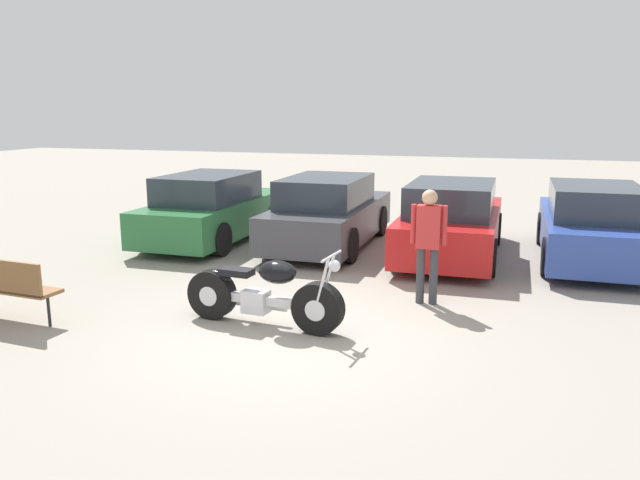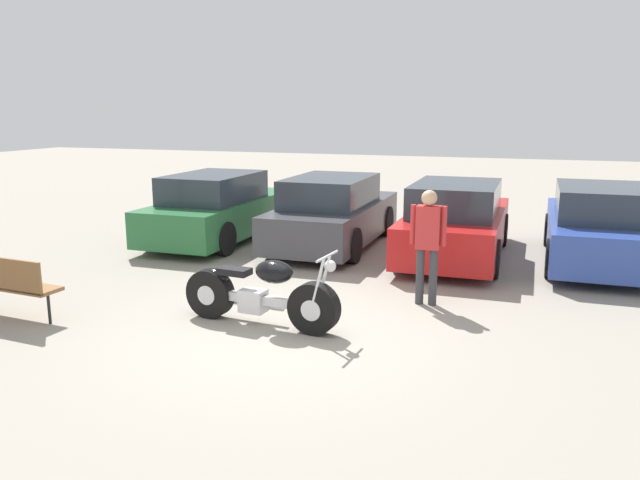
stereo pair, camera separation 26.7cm
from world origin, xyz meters
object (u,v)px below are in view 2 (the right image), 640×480
object	(u,v)px
park_bench	(1,280)
person_standing	(428,237)
motorcycle	(259,293)
parked_car_green	(219,209)
parked_car_red	(456,222)
parked_car_dark_grey	(333,213)
parked_car_blue	(598,227)

from	to	relation	value
park_bench	person_standing	xyz separation A→B (m)	(5.33, 2.51, 0.46)
motorcycle	park_bench	size ratio (longest dim) A/B	1.31
park_bench	person_standing	world-z (taller)	person_standing
parked_car_green	parked_car_red	world-z (taller)	same
motorcycle	person_standing	world-z (taller)	person_standing
parked_car_dark_grey	park_bench	world-z (taller)	parked_car_dark_grey
person_standing	park_bench	bearing A→B (deg)	-154.84
parked_car_dark_grey	parked_car_red	size ratio (longest dim) A/B	1.00
parked_car_blue	parked_car_red	bearing A→B (deg)	-172.19
motorcycle	parked_car_red	world-z (taller)	parked_car_red
park_bench	parked_car_red	bearing A→B (deg)	46.24
parked_car_green	person_standing	xyz separation A→B (m)	(5.01, -3.07, 0.32)
motorcycle	parked_car_dark_grey	size ratio (longest dim) A/B	0.52
parked_car_blue	person_standing	xyz separation A→B (m)	(-2.55, -3.44, 0.32)
parked_car_dark_grey	parked_car_blue	world-z (taller)	same
parked_car_red	person_standing	world-z (taller)	person_standing
parked_car_blue	parked_car_dark_grey	bearing A→B (deg)	-178.46
parked_car_red	person_standing	distance (m)	3.11
parked_car_red	parked_car_blue	bearing A→B (deg)	7.81
parked_car_dark_grey	park_bench	bearing A→B (deg)	-116.06
parked_car_green	park_bench	distance (m)	5.59
motorcycle	parked_car_dark_grey	world-z (taller)	parked_car_dark_grey
park_bench	parked_car_blue	bearing A→B (deg)	37.02
parked_car_red	parked_car_blue	world-z (taller)	same
parked_car_green	parked_car_blue	distance (m)	7.57
parked_car_blue	parked_car_green	bearing A→B (deg)	-177.21
parked_car_green	parked_car_red	size ratio (longest dim) A/B	1.00
parked_car_blue	park_bench	world-z (taller)	parked_car_blue
motorcycle	person_standing	size ratio (longest dim) A/B	1.33
parked_car_red	person_standing	bearing A→B (deg)	-90.50
parked_car_green	park_bench	size ratio (longest dim) A/B	2.54
parked_car_dark_grey	parked_car_red	bearing A→B (deg)	-4.77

